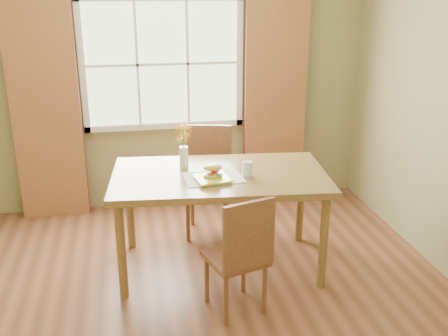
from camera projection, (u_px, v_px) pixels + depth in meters
The scene contains 12 objects.
room at pixel (185, 128), 3.54m from camera, with size 4.24×3.84×2.74m.
window at pixel (163, 64), 5.21m from camera, with size 1.62×0.06×1.32m.
curtain_left at pixel (46, 110), 5.06m from camera, with size 0.65×0.08×2.20m, color maroon.
curtain_right at pixel (275, 101), 5.47m from camera, with size 0.65×0.08×2.20m, color maroon.
dining_table at pixel (220, 184), 4.21m from camera, with size 1.80×1.13×0.83m.
chair_near at pixel (241, 251), 3.65m from camera, with size 0.48×0.48×0.93m.
chair_far at pixel (209, 175), 4.93m from camera, with size 0.51×0.51×1.02m.
placemat at pixel (213, 178), 4.09m from camera, with size 0.45×0.33×0.01m, color silver.
plate at pixel (212, 179), 4.03m from camera, with size 0.25×0.25×0.01m, color #CBE338.
croissant_sandwich at pixel (213, 172), 4.01m from camera, with size 0.16×0.11×0.11m.
water_glass at pixel (247, 169), 4.10m from camera, with size 0.08×0.08×0.12m.
flower_vase at pixel (183, 142), 4.23m from camera, with size 0.15×0.15×0.37m.
Camera 1 is at (-0.39, -3.41, 2.29)m, focal length 42.00 mm.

